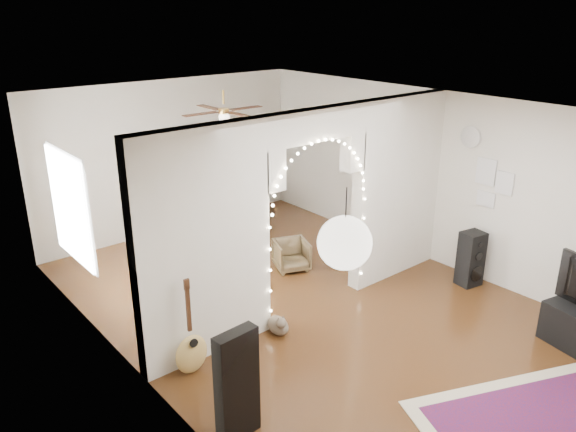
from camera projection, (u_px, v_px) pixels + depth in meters
floor at (312, 306)px, 7.69m from camera, size 7.50×7.50×0.00m
ceiling at (315, 108)px, 6.74m from camera, size 5.00×7.50×0.02m
wall_back at (171, 157)px, 9.91m from camera, size 5.00×0.02×2.70m
wall_left at (132, 267)px, 5.72m from camera, size 0.02×7.50×2.70m
wall_right at (433, 178)px, 8.72m from camera, size 0.02×7.50×2.70m
divider_wall at (314, 208)px, 7.19m from camera, size 5.00×0.20×2.70m
fairy_lights at (321, 201)px, 7.05m from camera, size 1.64×0.04×1.60m
window at (70, 208)px, 6.98m from camera, size 0.04×1.20×1.40m
wall_clock at (471, 137)px, 8.01m from camera, size 0.03×0.31×0.31m
picture_frames at (491, 183)px, 7.93m from camera, size 0.02×0.50×0.70m
paper_lantern at (345, 243)px, 4.04m from camera, size 0.40×0.40×0.40m
ceiling_fan at (224, 111)px, 8.29m from camera, size 1.10×1.10×0.30m
guitar_case at (237, 385)px, 5.17m from camera, size 0.44×0.17×1.14m
acoustic_guitar at (190, 339)px, 6.14m from camera, size 0.40×0.15×0.98m
tabby_cat at (278, 325)px, 6.97m from camera, size 0.32×0.49×0.33m
floor_speaker at (471, 259)px, 8.15m from camera, size 0.36×0.33×0.82m
bookcase at (195, 187)px, 10.10m from camera, size 1.57×0.46×1.59m
dining_table at (204, 208)px, 9.38m from camera, size 1.31×0.97×0.76m
flower_vase at (204, 199)px, 9.32m from camera, size 0.21×0.21×0.19m
dining_chair_left at (292, 255)px, 8.69m from camera, size 0.66×0.66×0.47m
dining_chair_right at (249, 214)px, 10.44m from camera, size 0.59×0.60×0.45m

